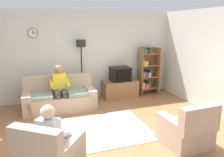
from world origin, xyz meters
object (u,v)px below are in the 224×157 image
at_px(tv, 120,74).
at_px(armchair_near_window, 51,155).
at_px(tv_stand, 120,89).
at_px(person_in_left_armchair, 52,134).
at_px(person_on_couch, 60,86).
at_px(floor_lamp, 81,53).
at_px(couch, 60,98).
at_px(armchair_near_bookshelf, 186,131).
at_px(bookshelf, 147,71).

height_order(tv, armchair_near_window, tv).
xyz_separation_m(tv_stand, tv, (-0.00, -0.02, 0.49)).
bearing_deg(person_in_left_armchair, person_on_couch, 81.12).
xyz_separation_m(tv_stand, armchair_near_window, (-2.38, -3.15, 0.02)).
bearing_deg(floor_lamp, person_on_couch, -138.28).
bearing_deg(couch, person_in_left_armchair, -98.26).
height_order(couch, tv, tv).
bearing_deg(floor_lamp, armchair_near_bookshelf, -67.46).
relative_size(tv_stand, armchair_near_window, 0.93).
relative_size(tv_stand, person_on_couch, 0.89).
bearing_deg(person_on_couch, armchair_near_window, -99.80).
xyz_separation_m(tv_stand, person_in_left_armchair, (-2.32, -3.08, 0.33)).
height_order(armchair_near_window, person_on_couch, person_on_couch).
height_order(floor_lamp, armchair_near_window, floor_lamp).
relative_size(couch, person_on_couch, 1.54).
bearing_deg(bookshelf, person_on_couch, -168.04).
relative_size(tv, person_on_couch, 0.48).
bearing_deg(armchair_near_window, floor_lamp, 70.06).
height_order(floor_lamp, person_in_left_armchair, floor_lamp).
distance_m(tv_stand, armchair_near_window, 3.94).
xyz_separation_m(couch, person_on_couch, (0.01, -0.11, 0.39)).
bearing_deg(couch, person_on_couch, -83.85).
xyz_separation_m(couch, armchair_near_window, (-0.44, -2.71, -0.02)).
relative_size(armchair_near_window, person_on_couch, 0.96).
relative_size(couch, person_in_left_armchair, 1.71).
bearing_deg(bookshelf, couch, -170.15).
relative_size(bookshelf, person_in_left_armchair, 1.41).
bearing_deg(armchair_near_bookshelf, tv_stand, 92.70).
height_order(tv_stand, floor_lamp, floor_lamp).
bearing_deg(tv_stand, tv, -90.00).
xyz_separation_m(tv, person_on_couch, (-1.93, -0.53, -0.07)).
bearing_deg(bookshelf, floor_lamp, 179.25).
bearing_deg(armchair_near_window, armchair_near_bookshelf, -0.04).
distance_m(tv, bookshelf, 1.01).
xyz_separation_m(floor_lamp, person_on_couch, (-0.73, -0.65, -0.75)).
relative_size(couch, tv_stand, 1.74).
relative_size(couch, armchair_near_window, 1.62).
distance_m(armchair_near_window, armchair_near_bookshelf, 2.53).
bearing_deg(tv, person_in_left_armchair, -127.28).
xyz_separation_m(tv, person_in_left_armchair, (-2.32, -3.05, -0.16)).
distance_m(tv_stand, person_in_left_armchair, 3.87).
bearing_deg(armchair_near_bookshelf, couch, 127.65).
bearing_deg(tv, person_on_couch, -164.72).
bearing_deg(armchair_near_bookshelf, tv, 92.72).
xyz_separation_m(tv_stand, floor_lamp, (-1.20, 0.10, 1.18)).
bearing_deg(tv_stand, couch, -167.19).
bearing_deg(tv, bookshelf, 5.38).
distance_m(couch, person_on_couch, 0.40).
relative_size(tv, person_in_left_armchair, 0.54).
bearing_deg(armchair_near_window, person_on_couch, 80.20).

